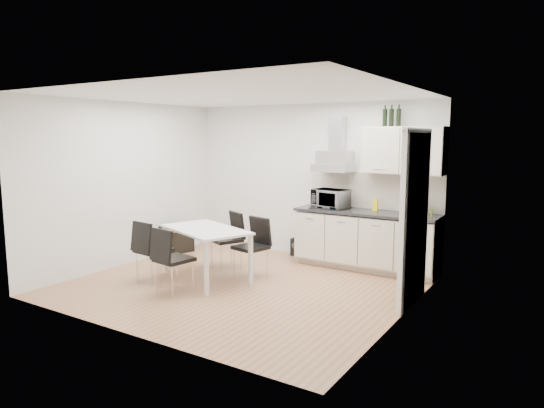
% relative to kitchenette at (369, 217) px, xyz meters
% --- Properties ---
extents(ground, '(4.50, 4.50, 0.00)m').
position_rel_kitchenette_xyz_m(ground, '(-1.19, -1.73, -0.83)').
color(ground, '#AE7C57').
rests_on(ground, ground).
extents(wall_back, '(4.50, 0.10, 2.60)m').
position_rel_kitchenette_xyz_m(wall_back, '(-1.19, 0.27, 0.47)').
color(wall_back, silver).
rests_on(wall_back, ground).
extents(wall_front, '(4.50, 0.10, 2.60)m').
position_rel_kitchenette_xyz_m(wall_front, '(-1.19, -3.73, 0.47)').
color(wall_front, silver).
rests_on(wall_front, ground).
extents(wall_left, '(0.10, 4.00, 2.60)m').
position_rel_kitchenette_xyz_m(wall_left, '(-3.44, -1.73, 0.47)').
color(wall_left, silver).
rests_on(wall_left, ground).
extents(wall_right, '(0.10, 4.00, 2.60)m').
position_rel_kitchenette_xyz_m(wall_right, '(1.06, -1.73, 0.47)').
color(wall_right, silver).
rests_on(wall_right, ground).
extents(ceiling, '(4.50, 4.50, 0.00)m').
position_rel_kitchenette_xyz_m(ceiling, '(-1.19, -1.73, 1.77)').
color(ceiling, white).
rests_on(ceiling, wall_back).
extents(doorway, '(0.08, 1.04, 2.10)m').
position_rel_kitchenette_xyz_m(doorway, '(1.02, -1.18, 0.22)').
color(doorway, white).
rests_on(doorway, ground).
extents(kitchenette, '(2.22, 0.64, 2.52)m').
position_rel_kitchenette_xyz_m(kitchenette, '(0.00, 0.00, 0.00)').
color(kitchenette, beige).
rests_on(kitchenette, ground).
extents(dining_table, '(1.58, 1.24, 0.75)m').
position_rel_kitchenette_xyz_m(dining_table, '(-1.78, -1.77, -0.16)').
color(dining_table, white).
rests_on(dining_table, ground).
extents(chair_far_left, '(0.61, 0.64, 0.88)m').
position_rel_kitchenette_xyz_m(chair_far_left, '(-1.92, -1.13, -0.39)').
color(chair_far_left, black).
rests_on(chair_far_left, ground).
extents(chair_far_right, '(0.54, 0.58, 0.88)m').
position_rel_kitchenette_xyz_m(chair_far_right, '(-1.29, -1.35, -0.39)').
color(chair_far_right, black).
rests_on(chair_far_right, ground).
extents(chair_near_left, '(0.50, 0.55, 0.88)m').
position_rel_kitchenette_xyz_m(chair_near_left, '(-2.36, -2.23, -0.39)').
color(chair_near_left, black).
rests_on(chair_near_left, ground).
extents(chair_near_right, '(0.51, 0.56, 0.88)m').
position_rel_kitchenette_xyz_m(chair_near_right, '(-1.75, -2.46, -0.39)').
color(chair_near_right, black).
rests_on(chair_near_right, ground).
extents(guitar_amp, '(0.43, 0.66, 0.51)m').
position_rel_kitchenette_xyz_m(guitar_amp, '(-3.29, -0.81, -0.58)').
color(guitar_amp, black).
rests_on(guitar_amp, ground).
extents(floor_speaker, '(0.19, 0.17, 0.30)m').
position_rel_kitchenette_xyz_m(floor_speaker, '(-1.37, 0.17, -0.68)').
color(floor_speaker, black).
rests_on(floor_speaker, ground).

